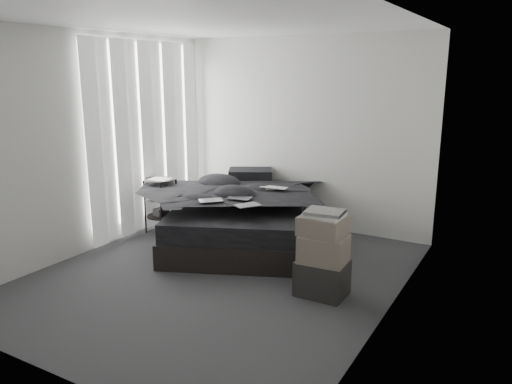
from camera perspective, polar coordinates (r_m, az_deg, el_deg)
The scene contains 25 objects.
floor at distance 5.45m, azimuth -4.23°, elevation -9.42°, with size 3.60×4.20×0.01m, color #353638.
ceiling at distance 5.04m, azimuth -4.78°, elevation 18.92°, with size 3.60×4.20×0.01m, color white.
wall_back at distance 6.91m, azimuth 5.40°, elevation 6.66°, with size 3.60×0.01×2.60m, color silver.
wall_front at distance 3.59m, azimuth -23.66°, elevation -0.95°, with size 3.60×0.01×2.60m, color silver.
wall_left at distance 6.27m, azimuth -18.30°, elevation 5.32°, with size 0.01×4.20×2.60m, color silver.
wall_right at distance 4.35m, azimuth 15.54°, elevation 2.10°, with size 0.01×4.20×2.60m, color silver.
window_left at distance 6.88m, azimuth -12.65°, elevation 6.78°, with size 0.02×2.00×2.30m, color white.
curtain_left at distance 6.85m, azimuth -12.31°, elevation 6.18°, with size 0.06×2.12×2.48m, color white.
bed at distance 6.38m, azimuth -1.75°, elevation -4.52°, with size 1.61×2.13×0.29m, color black.
mattress at distance 6.30m, azimuth -1.76°, elevation -2.28°, with size 1.55×2.07×0.23m, color black.
duvet at distance 6.19m, azimuth -1.85°, elevation -0.30°, with size 1.57×1.82×0.25m, color black.
pillow_lower at distance 7.06m, azimuth -1.18°, elevation 1.01°, with size 0.64×0.43×0.14m, color black.
pillow_upper at distance 7.00m, azimuth -0.62°, elevation 2.08°, with size 0.60×0.41×0.13m, color black.
laptop at distance 6.22m, azimuth 1.87°, elevation 1.06°, with size 0.34×0.22×0.03m, color silver.
comic_a at distance 5.71m, azimuth -5.21°, elevation -0.21°, with size 0.27×0.18×0.01m, color black.
comic_b at distance 5.81m, azimuth -1.90°, elevation 0.12°, with size 0.27×0.18×0.01m, color black.
comic_c at distance 5.49m, azimuth -1.00°, elevation -0.61°, with size 0.27×0.18×0.01m, color black.
side_stand at distance 6.84m, azimuth -10.80°, elevation -1.59°, with size 0.39×0.39×0.73m, color black.
papers at distance 6.74m, azimuth -10.94°, elevation 1.42°, with size 0.28×0.21×0.01m, color white.
floor_books at distance 6.74m, azimuth -8.22°, elevation -4.23°, with size 0.16×0.23×0.16m, color black.
box_lower at distance 4.97m, azimuth 7.56°, elevation -9.71°, with size 0.47×0.37×0.35m, color black.
box_mid at distance 4.85m, azimuth 7.74°, elevation -6.45°, with size 0.44×0.35×0.26m, color #6B5F55.
box_upper at distance 4.79m, azimuth 7.65°, elevation -3.86°, with size 0.42×0.34×0.18m, color #6B5F55.
art_book_white at distance 4.75m, azimuth 7.80°, elevation -2.62°, with size 0.36×0.28×0.04m, color silver.
art_book_snake at distance 4.73m, azimuth 7.88°, elevation -2.27°, with size 0.35×0.27×0.03m, color silver.
Camera 1 is at (2.83, -4.15, 2.13)m, focal length 35.00 mm.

